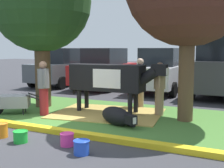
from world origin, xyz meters
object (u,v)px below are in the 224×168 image
(wheelbarrow, at_px, (13,102))
(hatchback_white, at_px, (162,71))
(calf_lying, at_px, (117,116))
(sedan_red, at_px, (105,69))
(shade_tree_left, at_px, (41,3))
(bucket_blue, at_px, (82,147))
(cow_holstein, at_px, (110,78))
(person_visitor_far, at_px, (160,87))
(sedan_silver, at_px, (63,67))
(suv_dark_grey, at_px, (222,66))
(bucket_orange, at_px, (1,130))
(person_visitor_near, at_px, (140,81))
(bucket_pink, at_px, (67,139))
(person_handler, at_px, (44,87))
(bucket_green, at_px, (21,136))

(wheelbarrow, xyz_separation_m, hatchback_white, (2.62, 6.70, 0.60))
(calf_lying, distance_m, sedan_red, 7.58)
(shade_tree_left, xyz_separation_m, bucket_blue, (3.69, -3.44, -3.37))
(cow_holstein, bearing_deg, bucket_blue, -71.78)
(sedan_red, bearing_deg, bucket_blue, -65.00)
(person_visitor_far, distance_m, wheelbarrow, 4.45)
(shade_tree_left, distance_m, cow_holstein, 3.50)
(sedan_silver, bearing_deg, suv_dark_grey, -0.24)
(bucket_orange, relative_size, sedan_red, 0.07)
(shade_tree_left, relative_size, person_visitor_near, 3.12)
(hatchback_white, bearing_deg, wheelbarrow, -111.34)
(wheelbarrow, relative_size, bucket_pink, 5.01)
(bucket_blue, height_order, sedan_silver, sedan_silver)
(calf_lying, height_order, hatchback_white, hatchback_white)
(person_visitor_near, bearing_deg, hatchback_white, 96.79)
(person_handler, relative_size, bucket_pink, 5.46)
(calf_lying, distance_m, hatchback_white, 6.61)
(shade_tree_left, bearing_deg, person_visitor_near, 22.80)
(calf_lying, height_order, sedan_red, sedan_red)
(bucket_pink, xyz_separation_m, hatchback_white, (-0.59, 8.48, 0.84))
(shade_tree_left, height_order, bucket_green, shade_tree_left)
(person_visitor_near, bearing_deg, person_handler, -131.66)
(person_visitor_near, xyz_separation_m, sedan_red, (-3.46, 4.07, 0.08))
(bucket_green, bearing_deg, wheelbarrow, 137.06)
(shade_tree_left, xyz_separation_m, person_visitor_near, (3.05, 1.28, -2.61))
(calf_lying, height_order, bucket_green, calf_lying)
(bucket_pink, bearing_deg, suv_dark_grey, 76.38)
(cow_holstein, xyz_separation_m, bucket_orange, (-1.05, -3.39, -0.92))
(shade_tree_left, height_order, sedan_silver, shade_tree_left)
(hatchback_white, bearing_deg, shade_tree_left, -115.70)
(person_visitor_far, bearing_deg, bucket_blue, -94.77)
(shade_tree_left, xyz_separation_m, sedan_red, (-0.41, 5.35, -2.53))
(person_visitor_near, xyz_separation_m, sedan_silver, (-6.05, 4.06, 0.08))
(person_visitor_far, relative_size, hatchback_white, 0.36)
(bucket_pink, xyz_separation_m, suv_dark_grey, (2.05, 8.45, 1.13))
(sedan_red, bearing_deg, hatchback_white, -0.21)
(cow_holstein, xyz_separation_m, wheelbarrow, (-2.58, -1.45, -0.71))
(sedan_red, bearing_deg, calf_lying, -59.98)
(person_visitor_far, height_order, bucket_blue, person_visitor_far)
(suv_dark_grey, bearing_deg, bucket_orange, -113.38)
(hatchback_white, xyz_separation_m, suv_dark_grey, (2.64, -0.03, 0.29))
(hatchback_white, bearing_deg, person_handler, -104.33)
(sedan_silver, height_order, suv_dark_grey, suv_dark_grey)
(hatchback_white, bearing_deg, sedan_silver, 179.98)
(calf_lying, relative_size, wheelbarrow, 0.87)
(cow_holstein, xyz_separation_m, person_visitor_near, (0.52, 1.20, -0.19))
(cow_holstein, bearing_deg, wheelbarrow, -150.65)
(calf_lying, xyz_separation_m, sedan_silver, (-6.36, 6.52, 0.75))
(bucket_orange, bearing_deg, cow_holstein, 72.84)
(person_visitor_far, distance_m, bucket_pink, 3.71)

